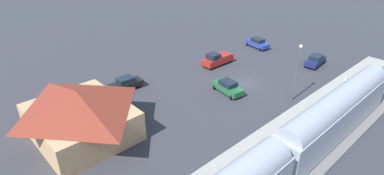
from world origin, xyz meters
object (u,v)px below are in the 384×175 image
Objects in this scene: station_building at (80,113)px; sedan_green at (228,87)px; sedan_blue at (257,43)px; light_pole_near_platform at (297,66)px; pickup_red at (217,59)px; sedan_navy at (315,60)px; pedestrian_on_platform at (345,80)px; passenger_train at (280,158)px; sedan_black at (126,83)px.

station_building is 2.40× the size of sedan_green.
light_pole_near_platform is (-14.65, 12.46, 3.86)m from sedan_blue.
station_building is at bearing 76.77° from sedan_green.
pickup_red is 14.72m from light_pole_near_platform.
sedan_navy is 0.86× the size of pickup_red.
light_pole_near_platform is at bearing 105.38° from sedan_navy.
sedan_green is (10.00, 12.67, -0.40)m from pedestrian_on_platform.
light_pole_near_platform reaches higher than pedestrian_on_platform.
light_pole_near_platform reaches higher than sedan_blue.
passenger_train is 28.38m from sedan_navy.
sedan_green is at bearing 141.58° from pickup_red.
sedan_blue is (11.20, 0.09, 0.00)m from sedan_navy.
station_building is 34.16m from pedestrian_on_platform.
sedan_navy is (-3.44, -17.10, 0.00)m from sedan_green.
pickup_red is at bearing 92.34° from sedan_blue.
station_building is (18.00, 9.04, -0.07)m from passenger_train.
sedan_green is 17.45m from sedan_navy.
sedan_green is at bearing -137.10° from sedan_black.
light_pole_near_platform is at bearing 139.63° from sedan_blue.
sedan_blue is (17.76, -4.35, -0.40)m from pedestrian_on_platform.
light_pole_near_platform is (-3.45, 12.54, 3.86)m from sedan_navy.
station_building reaches higher than sedan_black.
passenger_train is 8.63× the size of sedan_navy.
sedan_green is 0.87× the size of pickup_red.
sedan_black is 26.50m from sedan_blue.
sedan_blue is at bearing -40.37° from light_pole_near_platform.
sedan_navy and sedan_black have the same top height.
sedan_black is at bearing -57.12° from station_building.
passenger_train is at bearing 111.23° from sedan_navy.
station_building is 2.07× the size of pickup_red.
passenger_train is 25.91m from pickup_red.
station_building is at bearing 65.22° from pedestrian_on_platform.
pedestrian_on_platform is (-14.30, -30.99, -1.51)m from station_building.
light_pole_near_platform reaches higher than passenger_train.
sedan_blue is (0.46, -11.23, -0.15)m from pickup_red.
sedan_green is at bearing -34.13° from passenger_train.
pickup_red reaches higher than sedan_green.
station_building reaches higher than pedestrian_on_platform.
station_building is 6.59× the size of pedestrian_on_platform.
pedestrian_on_platform is 7.92m from sedan_navy.
passenger_train is at bearing 99.55° from pedestrian_on_platform.
sedan_blue is 19.62m from light_pole_near_platform.
pedestrian_on_platform reaches higher than sedan_navy.
pickup_red is (7.30, -5.79, 0.15)m from sedan_green.
sedan_green is 9.12m from light_pole_near_platform.
sedan_green is 18.70m from sedan_blue.
passenger_train is 8.58× the size of sedan_green.
light_pole_near_platform reaches higher than sedan_green.
pickup_red is (17.30, 6.88, -0.25)m from pedestrian_on_platform.
pedestrian_on_platform reaches higher than sedan_blue.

